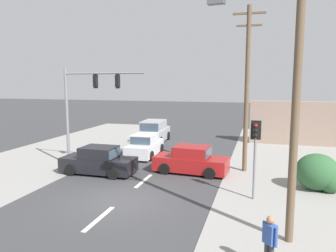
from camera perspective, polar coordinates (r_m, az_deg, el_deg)
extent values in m
plane|color=#3A3A3D|center=(15.01, -8.28, -12.72)|extent=(140.00, 140.00, 0.00)
cube|color=silver|center=(13.34, -11.91, -15.49)|extent=(0.20, 2.40, 0.01)
cube|color=silver|center=(17.64, -4.26, -9.50)|extent=(0.20, 2.40, 0.01)
cube|color=silver|center=(22.23, 0.18, -5.83)|extent=(0.20, 2.40, 0.01)
cube|color=gray|center=(16.02, 26.93, -12.13)|extent=(10.00, 44.00, 0.02)
cube|color=gray|center=(22.69, -24.07, -6.22)|extent=(8.00, 40.00, 0.02)
cylinder|color=brown|center=(10.93, 21.63, 8.55)|extent=(0.26, 0.26, 10.98)
cube|color=#595B60|center=(11.56, 8.38, 20.67)|extent=(0.59, 0.34, 0.18)
cylinder|color=brown|center=(19.22, 13.57, 5.97)|extent=(0.26, 0.26, 9.40)
cube|color=brown|center=(19.57, 13.98, 18.51)|extent=(1.80, 0.12, 0.11)
cube|color=brown|center=(19.45, 13.92, 16.63)|extent=(1.40, 0.12, 0.10)
cylinder|color=slate|center=(21.16, -17.15, 1.37)|extent=(0.18, 0.18, 6.00)
cylinder|color=slate|center=(19.62, -11.25, 8.99)|extent=(5.20, 0.40, 0.11)
cube|color=black|center=(19.88, -12.52, 7.64)|extent=(0.21, 0.27, 0.68)
cube|color=black|center=(19.88, -12.52, 7.64)|extent=(0.06, 0.44, 0.84)
sphere|color=red|center=(19.94, -12.83, 8.26)|extent=(0.13, 0.13, 0.13)
sphere|color=black|center=(19.94, -12.81, 7.63)|extent=(0.13, 0.13, 0.13)
sphere|color=black|center=(19.94, -12.79, 7.00)|extent=(0.13, 0.13, 0.13)
cube|color=black|center=(19.16, -8.77, 7.73)|extent=(0.21, 0.27, 0.68)
cube|color=black|center=(19.16, -8.77, 7.73)|extent=(0.06, 0.44, 0.84)
sphere|color=red|center=(19.22, -9.10, 8.38)|extent=(0.13, 0.13, 0.13)
sphere|color=black|center=(19.22, -9.09, 7.73)|extent=(0.13, 0.13, 0.13)
sphere|color=black|center=(19.22, -9.07, 7.07)|extent=(0.13, 0.13, 0.13)
cylinder|color=slate|center=(15.06, 14.83, -7.24)|extent=(0.12, 0.12, 2.80)
cube|color=black|center=(14.72, 15.06, -0.68)|extent=(0.26, 0.21, 0.68)
cube|color=black|center=(14.72, 15.06, -0.68)|extent=(0.44, 0.05, 0.84)
sphere|color=red|center=(14.57, 15.08, 0.11)|extent=(0.13, 0.13, 0.13)
sphere|color=black|center=(14.60, 15.05, -0.75)|extent=(0.13, 0.13, 0.13)
sphere|color=black|center=(14.63, 15.01, -1.60)|extent=(0.13, 0.13, 0.13)
ellipsoid|color=#2D5B33|center=(17.51, 24.52, -7.29)|extent=(2.03, 1.83, 1.79)
ellipsoid|color=#2D5B33|center=(17.40, 26.45, -8.57)|extent=(1.12, 1.02, 1.16)
cube|color=gray|center=(29.47, 25.81, 0.31)|extent=(12.00, 1.00, 3.60)
cube|color=maroon|center=(19.01, 4.01, -6.54)|extent=(4.32, 2.03, 0.80)
cube|color=maroon|center=(18.83, 4.18, -4.46)|extent=(2.02, 1.71, 0.62)
cube|color=#384756|center=(19.12, 1.38, -4.26)|extent=(0.17, 1.44, 0.53)
cube|color=#384756|center=(18.59, 7.06, -4.66)|extent=(0.17, 1.40, 0.50)
cube|color=white|center=(19.64, -1.95, -5.51)|extent=(0.15, 1.44, 0.14)
cylinder|color=black|center=(18.69, -0.60, -7.47)|extent=(0.65, 0.24, 0.64)
cylinder|color=black|center=(20.23, 1.13, -6.28)|extent=(0.65, 0.24, 0.64)
cylinder|color=black|center=(17.95, 7.26, -8.18)|extent=(0.65, 0.24, 0.64)
cylinder|color=black|center=(19.56, 8.41, -6.86)|extent=(0.65, 0.24, 0.64)
cube|color=silver|center=(23.28, -4.02, -3.87)|extent=(1.85, 4.26, 0.80)
cube|color=silver|center=(23.10, -4.07, -2.17)|extent=(1.63, 1.95, 0.62)
cube|color=#384756|center=(24.01, -3.37, -1.78)|extent=(1.44, 0.11, 0.53)
cube|color=#384756|center=(22.20, -4.84, -2.59)|extent=(1.41, 0.11, 0.50)
cube|color=white|center=(25.24, -2.55, -2.53)|extent=(1.45, 0.09, 0.14)
cylinder|color=black|center=(24.80, -4.97, -3.68)|extent=(0.21, 0.65, 0.64)
cylinder|color=black|center=(24.32, -1.16, -3.88)|extent=(0.21, 0.65, 0.64)
cylinder|color=black|center=(22.41, -7.11, -4.95)|extent=(0.21, 0.65, 0.64)
cylinder|color=black|center=(21.87, -2.93, -5.22)|extent=(0.21, 0.65, 0.64)
cube|color=#A3A8AD|center=(28.44, -2.42, -1.53)|extent=(2.08, 4.59, 1.00)
cube|color=#A3A8AD|center=(28.12, -2.53, 0.18)|extent=(1.86, 2.79, 0.76)
cube|color=#384756|center=(29.44, -1.83, 0.52)|extent=(1.58, 0.14, 0.65)
cube|color=#384756|center=(26.82, -3.30, -0.20)|extent=(1.55, 0.14, 0.61)
cube|color=white|center=(30.58, -1.31, -0.44)|extent=(1.56, 0.12, 0.14)
cylinder|color=black|center=(30.06, -3.41, -1.56)|extent=(0.26, 0.73, 0.72)
cylinder|color=black|center=(29.61, 0.01, -1.69)|extent=(0.26, 0.73, 0.72)
cylinder|color=black|center=(27.43, -5.03, -2.48)|extent=(0.26, 0.73, 0.72)
cylinder|color=black|center=(26.93, -1.30, -2.64)|extent=(0.26, 0.73, 0.72)
cube|color=black|center=(19.22, -12.00, -6.53)|extent=(4.21, 1.72, 0.80)
cube|color=black|center=(19.04, -11.92, -4.47)|extent=(1.91, 1.57, 0.62)
cube|color=#384756|center=(19.51, -14.45, -4.26)|extent=(0.07, 1.44, 0.53)
cube|color=#384756|center=(18.61, -9.27, -4.69)|extent=(0.07, 1.40, 0.50)
cube|color=white|center=(20.25, -17.34, -5.47)|extent=(0.05, 1.45, 0.14)
cylinder|color=black|center=(19.22, -16.64, -7.37)|extent=(0.64, 0.19, 0.64)
cylinder|color=black|center=(20.62, -14.08, -6.25)|extent=(0.64, 0.19, 0.64)
cylinder|color=black|center=(17.98, -9.56, -8.20)|extent=(0.64, 0.19, 0.64)
cylinder|color=black|center=(19.47, -7.38, -6.91)|extent=(0.64, 0.19, 0.64)
cube|color=#33519E|center=(9.79, 17.32, -17.48)|extent=(0.40, 0.42, 0.56)
sphere|color=#9E7051|center=(9.63, 17.42, -15.33)|extent=(0.22, 0.22, 0.22)
cylinder|color=#33519E|center=(9.94, 16.36, -17.03)|extent=(0.09, 0.09, 0.54)
cylinder|color=#33519E|center=(9.64, 18.32, -17.95)|extent=(0.09, 0.09, 0.54)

